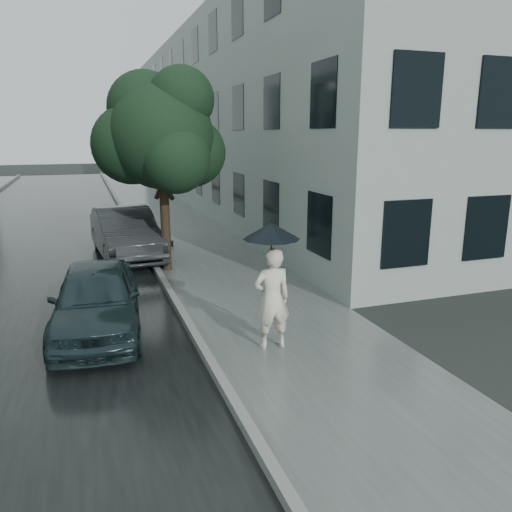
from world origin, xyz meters
name	(u,v)px	position (x,y,z in m)	size (l,w,h in m)	color
ground	(293,349)	(0.00, 0.00, 0.00)	(120.00, 120.00, 0.00)	black
sidewalk	(180,229)	(0.25, 12.00, 0.00)	(3.50, 60.00, 0.01)	slate
kerb_near	(134,230)	(-1.57, 12.00, 0.07)	(0.15, 60.00, 0.15)	slate
asphalt_road	(36,238)	(-5.08, 12.00, 0.00)	(6.85, 60.00, 0.00)	black
building_near	(246,119)	(5.47, 19.50, 4.50)	(7.02, 36.00, 9.00)	gray
pedestrian	(272,299)	(-0.35, 0.18, 0.92)	(0.67, 0.44, 1.83)	beige
umbrella	(271,231)	(-0.38, 0.16, 2.14)	(1.02, 1.02, 1.39)	black
street_tree	(161,135)	(-1.25, 6.21, 3.69)	(3.63, 3.30, 5.46)	#332619
lamp_post	(161,153)	(-0.84, 8.98, 3.13)	(0.84, 0.39, 5.49)	black
car_near	(96,299)	(-3.25, 1.94, 0.68)	(1.58, 3.94, 1.34)	#1B2B2E
car_far	(125,233)	(-2.20, 7.93, 0.76)	(1.61, 4.60, 1.52)	#272A2D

